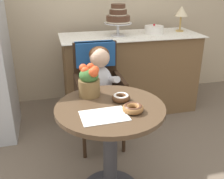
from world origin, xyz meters
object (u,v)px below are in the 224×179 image
Objects in this scene: donut_mid at (133,108)px; flower_vase at (89,80)px; donut_front at (121,97)px; seated_child at (101,80)px; wicker_chair at (97,78)px; table_lamp at (181,12)px; tiered_cake_stand at (118,17)px; round_layer_cake at (154,30)px; cafe_table at (110,134)px.

donut_mid is 0.39m from flower_vase.
flower_vase reaches higher than donut_mid.
seated_child is at bearing 93.99° from donut_front.
wicker_chair is 7.67× the size of donut_front.
flower_vase is at bearing 126.12° from donut_mid.
donut_front is at bearing -129.80° from table_lamp.
seated_child reaches higher than wicker_chair.
table_lamp is (1.05, 1.46, 0.37)m from donut_mid.
tiered_cake_stand is at bearing 57.24° from wicker_chair.
donut_mid is (0.06, -0.84, 0.10)m from wicker_chair.
table_lamp is (0.77, 0.06, 0.02)m from tiered_cake_stand.
donut_front is at bearing -34.34° from flower_vase.
round_layer_cake is 0.75× the size of table_lamp.
table_lamp reaches higher than donut_front.
wicker_chair is 4.17× the size of flower_vase.
seated_child is 5.84× the size of donut_front.
cafe_table is at bearing 138.74° from donut_mid.
round_layer_cake is at bearing 35.50° from wicker_chair.
cafe_table is 1.89m from table_lamp.
seated_child is 2.19× the size of tiered_cake_stand.
donut_mid is 1.48m from tiered_cake_stand.
tiered_cake_stand is (0.50, 1.10, 0.26)m from flower_vase.
table_lamp is (1.27, 1.16, 0.28)m from flower_vase.
table_lamp is (1.11, 0.62, 0.48)m from wicker_chair.
donut_front is at bearing -120.45° from round_layer_cake.
tiered_cake_stand is 0.77m from table_lamp.
tiered_cake_stand reaches higher than donut_mid.
donut_mid is at bearing -84.60° from seated_child.
flower_vase reaches higher than donut_front.
tiered_cake_stand reaches higher than donut_front.
round_layer_cake is (0.77, 0.73, 0.27)m from seated_child.
wicker_chair is at bearing 85.62° from cafe_table.
round_layer_cake is at bearing 59.55° from donut_front.
flower_vase is 1.74m from table_lamp.
cafe_table is at bearing -107.16° from tiered_cake_stand.
wicker_chair is at bearing -150.70° from table_lamp.
tiered_cake_stand is at bearing -178.80° from round_layer_cake.
round_layer_cake reaches higher than seated_child.
cafe_table is 3.14× the size of flower_vase.
wicker_chair is at bearing 90.00° from seated_child.
donut_front is 0.54× the size of flower_vase.
table_lamp reaches higher than donut_mid.
round_layer_cake is at bearing 43.62° from seated_child.
flower_vase is at bearing -112.42° from seated_child.
cafe_table is 0.29m from donut_mid.
donut_front is at bearing 35.68° from cafe_table.
flower_vase is (-0.22, 0.30, 0.09)m from donut_mid.
table_lamp is at bearing 49.29° from cafe_table.
tiered_cake_stand is 1.55× the size of round_layer_cake.
donut_mid is at bearing -86.96° from wicker_chair.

